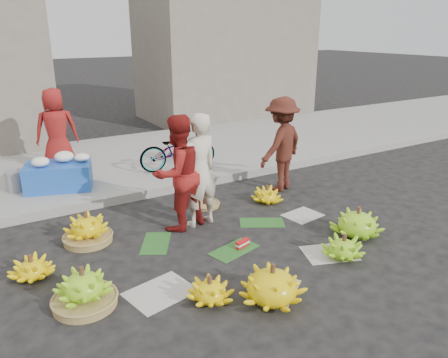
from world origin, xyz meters
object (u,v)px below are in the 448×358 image
banana_bunch_0 (84,289)px  bicycle (178,150)px  vendor_cream (199,171)px  flower_table (59,174)px  banana_bunch_4 (357,223)px

banana_bunch_0 → bicycle: bicycle is taller
vendor_cream → flower_table: size_ratio=1.35×
banana_bunch_4 → vendor_cream: bearing=138.9°
vendor_cream → flower_table: bearing=-65.3°
banana_bunch_4 → vendor_cream: 2.31m
banana_bunch_4 → vendor_cream: size_ratio=0.57×
vendor_cream → bicycle: size_ratio=1.10×
banana_bunch_0 → banana_bunch_4: size_ratio=0.70×
banana_bunch_4 → flower_table: (-3.18, 3.74, 0.18)m
flower_table → banana_bunch_4: bearing=-31.2°
vendor_cream → bicycle: bearing=-116.3°
banana_bunch_0 → flower_table: flower_table is taller
flower_table → vendor_cream: bearing=-38.2°
banana_bunch_0 → vendor_cream: vendor_cream is taller
banana_bunch_4 → bicycle: size_ratio=0.62×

